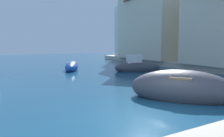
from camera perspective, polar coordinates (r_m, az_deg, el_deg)
name	(u,v)px	position (r m, az deg, el deg)	size (l,w,h in m)	color
ground	(157,117)	(6.89, 11.43, -12.12)	(80.00, 80.00, 0.00)	navy
moored_boat_1	(137,67)	(17.32, 6.49, 0.47)	(3.75, 2.49, 1.53)	#3F3F47
moored_boat_2	(181,89)	(9.10, 17.42, -4.97)	(3.80, 4.15, 1.50)	#3F3F47
moored_boat_4	(72,67)	(18.37, -10.36, 0.42)	(2.29, 3.41, 0.91)	#1E479E
waterfront_building_annex	(161,17)	(25.92, 12.60, 12.92)	(7.20, 8.04, 9.12)	beige
waterfront_building_far	(151,26)	(27.09, 10.11, 10.65)	(5.58, 8.81, 7.22)	white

